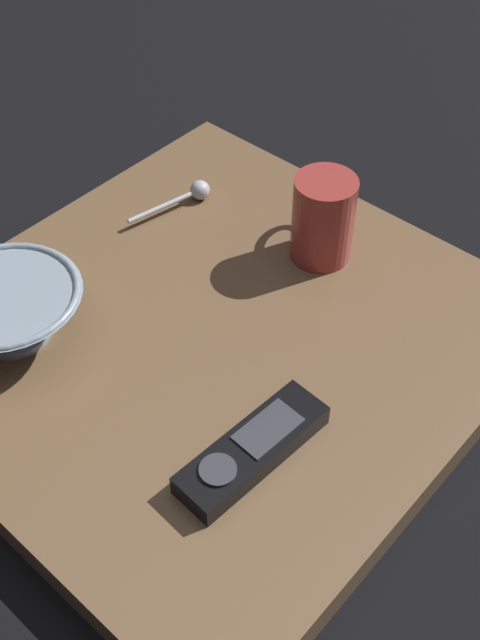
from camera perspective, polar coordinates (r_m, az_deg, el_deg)
name	(u,v)px	position (r m, az deg, el deg)	size (l,w,h in m)	color
ground_plane	(212,354)	(0.86, -2.05, -2.48)	(6.00, 6.00, 0.00)	black
table	(211,342)	(0.85, -2.09, -1.57)	(0.55, 0.57, 0.04)	brown
cereal_bowl	(9,310)	(0.84, -16.35, 0.68)	(0.16, 0.16, 0.06)	#8C9EAD
coffee_mug	(323,217)	(0.89, 6.01, 7.38)	(0.08, 0.09, 0.10)	#A53833
teaspoon	(193,193)	(0.99, -3.42, 9.14)	(0.04, 0.11, 0.02)	silver
tv_remote_near	(252,449)	(0.72, 0.90, -9.31)	(0.06, 0.16, 0.03)	black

